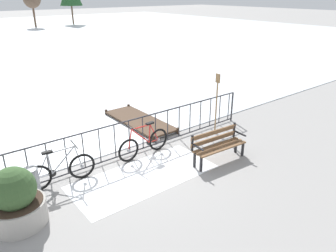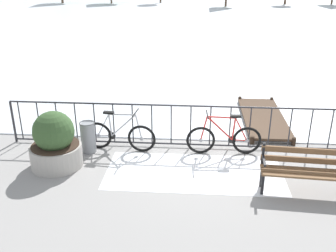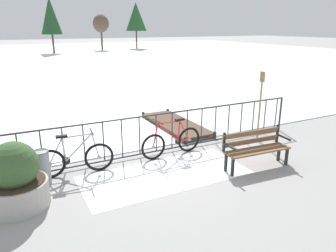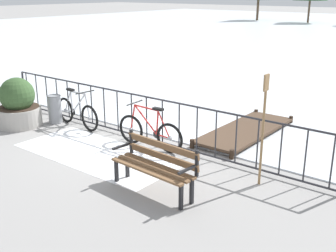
{
  "view_description": "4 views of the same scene",
  "coord_description": "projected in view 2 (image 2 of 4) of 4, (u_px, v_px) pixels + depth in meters",
  "views": [
    {
      "loc": [
        -4.03,
        -7.09,
        4.31
      ],
      "look_at": [
        1.36,
        -0.31,
        0.71
      ],
      "focal_mm": 34.68,
      "sensor_mm": 36.0,
      "label": 1
    },
    {
      "loc": [
        -0.15,
        -8.16,
        3.98
      ],
      "look_at": [
        -0.75,
        -0.1,
        0.58
      ],
      "focal_mm": 40.52,
      "sensor_mm": 36.0,
      "label": 2
    },
    {
      "loc": [
        -3.02,
        -6.95,
        3.16
      ],
      "look_at": [
        0.21,
        -0.68,
        0.95
      ],
      "focal_mm": 34.23,
      "sensor_mm": 36.0,
      "label": 3
    },
    {
      "loc": [
        6.15,
        -6.74,
        3.3
      ],
      "look_at": [
        1.01,
        -0.22,
        0.59
      ],
      "focal_mm": 44.8,
      "sensor_mm": 36.0,
      "label": 4
    }
  ],
  "objects": [
    {
      "name": "snow_patch",
      "position": [
        194.0,
        172.0,
        7.93
      ],
      "size": [
        3.69,
        1.64,
        0.01
      ],
      "primitive_type": "cube",
      "color": "white",
      "rests_on": "ground"
    },
    {
      "name": "wooden_dock",
      "position": [
        263.0,
        117.0,
        10.53
      ],
      "size": [
        1.1,
        3.12,
        0.2
      ],
      "color": "#4C3828",
      "rests_on": "ground"
    },
    {
      "name": "park_bench",
      "position": [
        304.0,
        167.0,
        7.11
      ],
      "size": [
        1.63,
        0.59,
        0.89
      ],
      "color": "brown",
      "rests_on": "ground"
    },
    {
      "name": "trash_bin",
      "position": [
        88.0,
        137.0,
        8.7
      ],
      "size": [
        0.35,
        0.35,
        0.73
      ],
      "color": "gray",
      "rests_on": "ground"
    },
    {
      "name": "bicycle_near_railing",
      "position": [
        224.0,
        139.0,
        8.61
      ],
      "size": [
        1.71,
        0.52,
        0.97
      ],
      "color": "black",
      "rests_on": "ground"
    },
    {
      "name": "planter_with_shrub",
      "position": [
        55.0,
        143.0,
        8.01
      ],
      "size": [
        1.09,
        1.09,
        1.24
      ],
      "color": "#ADA8A0",
      "rests_on": "ground"
    },
    {
      "name": "bicycle_second",
      "position": [
        119.0,
        135.0,
        8.78
      ],
      "size": [
        1.71,
        0.52,
        0.97
      ],
      "color": "black",
      "rests_on": "ground"
    },
    {
      "name": "ground_plane",
      "position": [
        200.0,
        148.0,
        9.03
      ],
      "size": [
        160.0,
        160.0,
        0.0
      ],
      "primitive_type": "plane",
      "color": "gray"
    },
    {
      "name": "frozen_pond",
      "position": [
        199.0,
        13.0,
        35.12
      ],
      "size": [
        80.0,
        56.0,
        0.03
      ],
      "primitive_type": "cube",
      "color": "silver",
      "rests_on": "ground"
    },
    {
      "name": "railing_fence",
      "position": [
        200.0,
        126.0,
        8.81
      ],
      "size": [
        9.06,
        0.06,
        1.07
      ],
      "color": "#2D2D33",
      "rests_on": "ground"
    }
  ]
}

